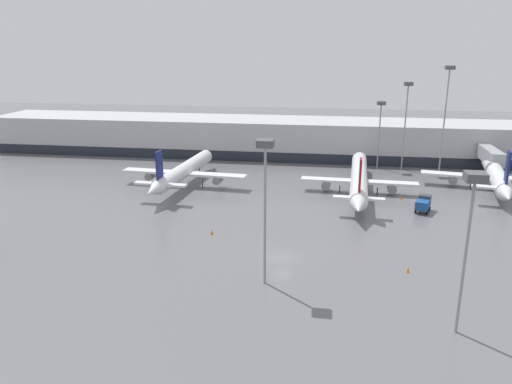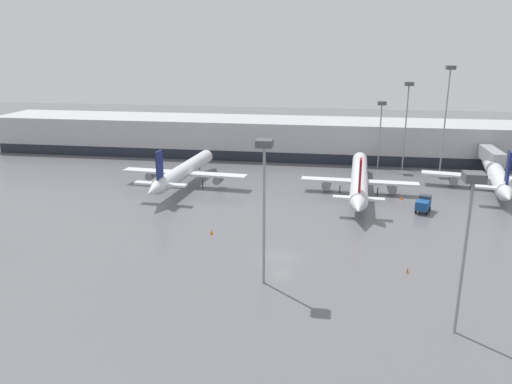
% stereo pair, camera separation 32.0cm
% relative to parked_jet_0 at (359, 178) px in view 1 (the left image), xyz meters
% --- Properties ---
extents(ground_plane, '(320.00, 320.00, 0.00)m').
position_rel_parked_jet_0_xyz_m(ground_plane, '(-11.02, -31.69, -2.76)').
color(ground_plane, slate).
extents(terminal_building, '(160.00, 27.97, 9.00)m').
position_rel_parked_jet_0_xyz_m(terminal_building, '(-10.88, 30.25, 1.73)').
color(terminal_building, '#B2B2B7').
rests_on(terminal_building, ground_plane).
extents(parked_jet_0, '(21.60, 39.55, 9.58)m').
position_rel_parked_jet_0_xyz_m(parked_jet_0, '(0.00, 0.00, 0.00)').
color(parked_jet_0, silver).
rests_on(parked_jet_0, ground_plane).
extents(parked_jet_1, '(27.32, 33.37, 9.71)m').
position_rel_parked_jet_0_xyz_m(parked_jet_1, '(25.92, 6.12, 0.08)').
color(parked_jet_1, silver).
rests_on(parked_jet_1, ground_plane).
extents(parked_jet_2, '(25.08, 32.81, 9.29)m').
position_rel_parked_jet_0_xyz_m(parked_jet_2, '(-33.59, -0.78, 0.34)').
color(parked_jet_2, silver).
rests_on(parked_jet_2, ground_plane).
extents(service_truck_0, '(3.10, 4.33, 2.61)m').
position_rel_parked_jet_0_xyz_m(service_truck_0, '(10.16, -9.60, -1.29)').
color(service_truck_0, '#19478C').
rests_on(service_truck_0, ground_plane).
extents(traffic_cone_0, '(0.38, 0.38, 0.75)m').
position_rel_parked_jet_0_xyz_m(traffic_cone_0, '(4.61, -33.79, -2.39)').
color(traffic_cone_0, orange).
rests_on(traffic_cone_0, ground_plane).
extents(traffic_cone_1, '(0.45, 0.45, 0.69)m').
position_rel_parked_jet_0_xyz_m(traffic_cone_1, '(7.49, -3.20, -2.42)').
color(traffic_cone_1, orange).
rests_on(traffic_cone_1, ground_plane).
extents(traffic_cone_2, '(0.48, 0.48, 0.73)m').
position_rel_parked_jet_0_xyz_m(traffic_cone_2, '(-22.11, -25.07, -2.40)').
color(traffic_cone_2, orange).
rests_on(traffic_cone_2, ground_plane).
extents(traffic_cone_3, '(0.44, 0.44, 0.64)m').
position_rel_parked_jet_0_xyz_m(traffic_cone_3, '(-1.01, -3.61, -2.44)').
color(traffic_cone_3, orange).
rests_on(traffic_cone_3, ground_plane).
extents(apron_light_mast_0, '(1.80, 1.80, 16.96)m').
position_rel_parked_jet_0_xyz_m(apron_light_mast_0, '(-12.33, -39.22, 10.75)').
color(apron_light_mast_0, gray).
rests_on(apron_light_mast_0, ground_plane).
extents(apron_light_mast_2, '(1.80, 1.80, 22.64)m').
position_rel_parked_jet_0_xyz_m(apron_light_mast_2, '(17.61, 16.69, 14.60)').
color(apron_light_mast_2, gray).
rests_on(apron_light_mast_2, ground_plane).
extents(apron_light_mast_3, '(1.80, 1.80, 19.10)m').
position_rel_parked_jet_0_xyz_m(apron_light_mast_3, '(10.24, 19.98, 12.22)').
color(apron_light_mast_3, gray).
rests_on(apron_light_mast_3, ground_plane).
extents(apron_light_mast_4, '(1.80, 1.80, 14.93)m').
position_rel_parked_jet_0_xyz_m(apron_light_mast_4, '(4.93, 20.21, 9.31)').
color(apron_light_mast_4, gray).
rests_on(apron_light_mast_4, ground_plane).
extents(apron_light_mast_5, '(1.80, 1.80, 15.96)m').
position_rel_parked_jet_0_xyz_m(apron_light_mast_5, '(7.41, -46.63, 10.05)').
color(apron_light_mast_5, gray).
rests_on(apron_light_mast_5, ground_plane).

